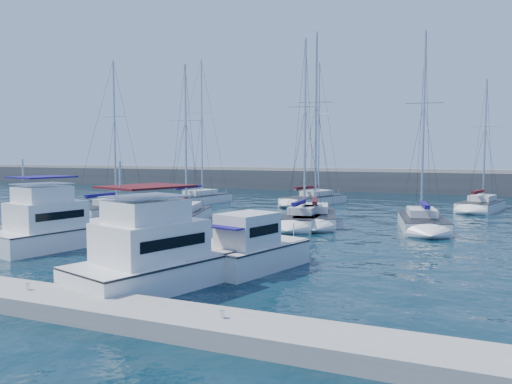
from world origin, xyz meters
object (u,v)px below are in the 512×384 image
at_px(sailboat_mid_b, 184,216).
at_px(sailboat_mid_e, 422,222).
at_px(motor_yacht_stbd_outer, 254,251).
at_px(sailboat_mid_a, 111,210).
at_px(sailboat_back_c, 481,206).
at_px(sailboat_mid_d, 315,218).
at_px(sailboat_mid_c, 302,220).
at_px(sailboat_back_a, 198,199).
at_px(motor_yacht_port_inner, 57,228).
at_px(sailboat_back_b, 314,200).
at_px(motor_yacht_stbd_inner, 164,258).

height_order(sailboat_mid_b, sailboat_mid_e, sailboat_mid_e).
distance_m(motor_yacht_stbd_outer, sailboat_mid_a, 25.23).
bearing_deg(sailboat_back_c, sailboat_mid_a, -135.79).
distance_m(motor_yacht_stbd_outer, sailboat_mid_d, 16.52).
distance_m(sailboat_mid_c, sailboat_back_a, 20.50).
relative_size(motor_yacht_port_inner, motor_yacht_stbd_outer, 1.44).
bearing_deg(sailboat_mid_d, motor_yacht_port_inner, -141.74).
relative_size(sailboat_mid_b, sailboat_mid_d, 0.85).
relative_size(sailboat_mid_a, sailboat_mid_b, 1.08).
xyz_separation_m(motor_yacht_port_inner, sailboat_back_a, (-5.48, 26.33, -0.60)).
distance_m(sailboat_mid_d, sailboat_back_b, 15.87).
bearing_deg(sailboat_back_c, sailboat_back_a, -155.49).
relative_size(sailboat_mid_d, sailboat_back_a, 0.95).
bearing_deg(sailboat_mid_c, motor_yacht_port_inner, -132.08).
distance_m(motor_yacht_stbd_outer, sailboat_mid_e, 18.02).
xyz_separation_m(sailboat_mid_c, sailboat_mid_d, (0.52, 1.66, -0.01)).
bearing_deg(sailboat_mid_d, sailboat_back_b, 91.36).
xyz_separation_m(sailboat_mid_e, sailboat_back_c, (4.24, 15.12, -0.02)).
bearing_deg(sailboat_mid_e, sailboat_mid_a, 173.75).
distance_m(sailboat_mid_e, sailboat_back_a, 27.02).
bearing_deg(motor_yacht_stbd_outer, sailboat_back_a, 140.24).
xyz_separation_m(sailboat_mid_c, sailboat_back_b, (-4.10, 16.83, -0.02)).
height_order(sailboat_mid_a, sailboat_back_b, sailboat_back_b).
bearing_deg(sailboat_back_a, motor_yacht_stbd_outer, -46.18).
relative_size(motor_yacht_port_inner, sailboat_mid_a, 0.61).
bearing_deg(sailboat_mid_d, sailboat_back_c, 36.01).
relative_size(sailboat_mid_e, sailboat_back_c, 1.13).
relative_size(sailboat_mid_e, sailboat_back_b, 0.93).
bearing_deg(sailboat_mid_a, sailboat_back_c, 32.38).
xyz_separation_m(motor_yacht_stbd_outer, sailboat_back_a, (-18.71, 27.08, -0.41)).
bearing_deg(sailboat_mid_b, motor_yacht_stbd_inner, -78.51).
distance_m(sailboat_back_a, sailboat_back_b, 13.08).
bearing_deg(motor_yacht_port_inner, sailboat_mid_d, 65.86).
relative_size(motor_yacht_stbd_inner, sailboat_mid_e, 0.63).
bearing_deg(motor_yacht_stbd_outer, motor_yacht_stbd_inner, -105.71).
xyz_separation_m(sailboat_mid_b, sailboat_mid_c, (9.62, 1.57, 0.04)).
bearing_deg(sailboat_mid_a, sailboat_mid_b, -5.99).
distance_m(sailboat_mid_b, sailboat_mid_d, 10.64).
relative_size(motor_yacht_port_inner, sailboat_mid_d, 0.57).
bearing_deg(motor_yacht_port_inner, motor_yacht_stbd_inner, -11.85).
relative_size(motor_yacht_port_inner, sailboat_mid_b, 0.67).
xyz_separation_m(sailboat_mid_a, sailboat_mid_e, (26.90, 2.30, 0.01)).
bearing_deg(motor_yacht_port_inner, sailboat_mid_e, 51.52).
relative_size(motor_yacht_stbd_inner, sailboat_mid_c, 0.64).
distance_m(sailboat_mid_a, sailboat_back_b, 22.14).
bearing_deg(sailboat_mid_b, sailboat_mid_d, 0.23).
bearing_deg(sailboat_mid_c, sailboat_mid_d, 68.27).
distance_m(motor_yacht_stbd_outer, sailboat_back_a, 32.92).
distance_m(motor_yacht_stbd_inner, sailboat_back_b, 35.84).
height_order(motor_yacht_stbd_inner, sailboat_mid_e, sailboat_mid_e).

